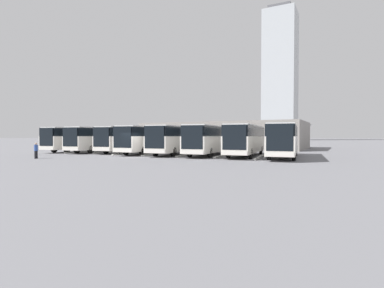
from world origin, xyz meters
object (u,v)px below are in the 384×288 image
at_px(bus_1, 246,139).
at_px(bus_2, 211,139).
at_px(bus_7, 80,138).
at_px(bus_3, 178,139).
at_px(bus_0, 284,139).
at_px(bus_5, 130,138).
at_px(bus_6, 102,138).
at_px(bus_4, 150,139).
at_px(pedestrian, 36,150).

height_order(bus_1, bus_2, same).
bearing_deg(bus_2, bus_7, -5.96).
xyz_separation_m(bus_3, bus_7, (16.19, 0.07, 0.00)).
bearing_deg(bus_0, bus_1, -12.19).
xyz_separation_m(bus_5, bus_6, (4.05, 0.89, 0.00)).
relative_size(bus_2, bus_4, 1.00).
relative_size(bus_4, bus_6, 1.00).
distance_m(bus_4, bus_5, 4.19).
xyz_separation_m(bus_2, bus_7, (20.24, 0.40, 0.00)).
relative_size(bus_2, bus_5, 1.00).
bearing_deg(bus_4, bus_3, 173.92).
height_order(bus_1, bus_5, same).
bearing_deg(bus_5, bus_2, 169.73).
height_order(bus_0, bus_5, same).
bearing_deg(pedestrian, bus_2, -58.92).
xyz_separation_m(bus_1, bus_2, (4.05, 0.44, 0.00)).
bearing_deg(pedestrian, bus_3, -49.09).
relative_size(bus_1, bus_7, 1.00).
relative_size(bus_5, bus_6, 1.00).
bearing_deg(bus_5, bus_4, 158.10).
xyz_separation_m(bus_0, bus_3, (12.14, 0.40, 0.00)).
xyz_separation_m(bus_1, bus_7, (24.29, 0.84, 0.00)).
height_order(bus_0, pedestrian, bus_0).
bearing_deg(bus_1, bus_5, -7.91).
xyz_separation_m(bus_0, bus_1, (4.05, -0.36, 0.00)).
bearing_deg(bus_1, bus_6, -5.24).
distance_m(bus_6, bus_7, 4.05).
bearing_deg(bus_4, pedestrian, 60.87).
xyz_separation_m(bus_3, bus_5, (8.10, -1.00, 0.00)).
bearing_deg(bus_6, bus_5, -174.72).
bearing_deg(bus_4, bus_2, 175.71).
relative_size(bus_3, bus_6, 1.00).
xyz_separation_m(bus_1, pedestrian, (17.02, 12.88, -1.03)).
distance_m(bus_0, bus_3, 12.15).
bearing_deg(bus_5, bus_3, 165.88).
height_order(bus_3, bus_5, same).
relative_size(bus_3, bus_7, 1.00).
bearing_deg(bus_3, pedestrian, 46.53).
bearing_deg(bus_0, bus_5, -8.77).
bearing_deg(bus_6, bus_2, 173.66).
height_order(bus_2, bus_6, same).
distance_m(bus_0, bus_5, 20.25).
distance_m(bus_0, bus_4, 16.20).
relative_size(bus_0, bus_6, 1.00).
height_order(bus_4, bus_7, same).
xyz_separation_m(bus_2, bus_6, (16.19, 0.21, 0.00)).
relative_size(bus_1, bus_4, 1.00).
relative_size(bus_0, bus_3, 1.00).
bearing_deg(bus_6, bus_7, -4.46).
bearing_deg(bus_0, bus_3, -5.18).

